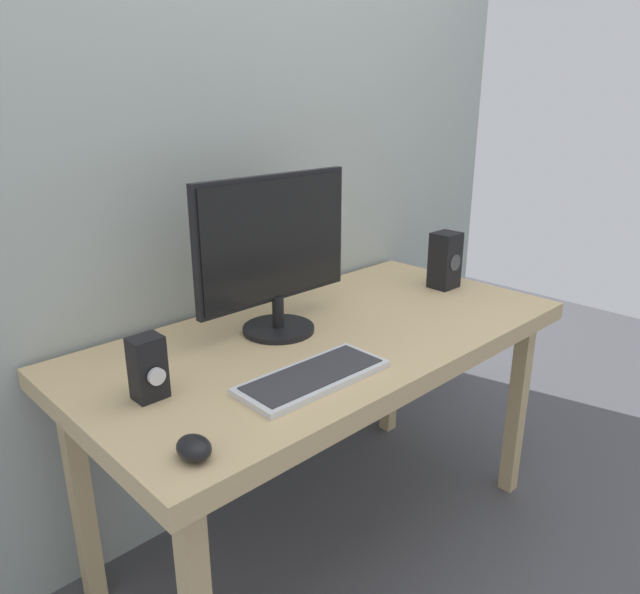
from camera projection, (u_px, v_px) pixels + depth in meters
ground_plane at (327, 535)px, 2.06m from camera, size 6.00×6.00×0.00m
wall_back at (233, 79)px, 1.86m from camera, size 2.83×0.04×3.00m
desk at (327, 352)px, 1.83m from camera, size 1.55×0.77×0.77m
monitor at (275, 251)px, 1.74m from camera, size 0.54×0.22×0.48m
keyboard_primary at (313, 377)px, 1.50m from camera, size 0.41×0.17×0.02m
mouse at (194, 448)px, 1.18m from camera, size 0.08×0.09×0.04m
speaker_right at (445, 260)px, 2.20m from camera, size 0.10×0.09×0.21m
audio_controller at (149, 369)px, 1.39m from camera, size 0.08×0.07×0.16m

